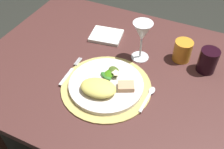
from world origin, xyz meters
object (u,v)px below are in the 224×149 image
at_px(amber_tumbler, 183,51).
at_px(dark_tumbler, 208,61).
at_px(napkin, 106,36).
at_px(wine_glass, 142,33).
at_px(dining_table, 129,98).
at_px(dinner_plate, 106,84).
at_px(fork, 70,72).
at_px(spoon, 149,95).

distance_m(amber_tumbler, dark_tumbler, 0.10).
xyz_separation_m(napkin, wine_glass, (0.18, -0.07, 0.11)).
distance_m(dining_table, dark_tumbler, 0.35).
xyz_separation_m(dining_table, dinner_plate, (-0.05, -0.11, 0.16)).
bearing_deg(dark_tumbler, fork, -152.39).
height_order(dinner_plate, napkin, dinner_plate).
bearing_deg(napkin, dining_table, -41.62).
bearing_deg(fork, dinner_plate, -1.07).
bearing_deg(dining_table, amber_tumbler, 45.98).
bearing_deg(dining_table, wine_glass, 91.46).
relative_size(dinner_plate, fork, 1.66).
bearing_deg(amber_tumbler, spoon, -101.36).
height_order(spoon, amber_tumbler, amber_tumbler).
relative_size(dining_table, dark_tumbler, 12.80).
bearing_deg(napkin, wine_glass, -20.03).
distance_m(spoon, dark_tumbler, 0.27).
height_order(fork, wine_glass, wine_glass).
bearing_deg(spoon, wine_glass, 119.89).
distance_m(dining_table, fork, 0.28).
bearing_deg(spoon, amber_tumbler, 78.64).
distance_m(napkin, amber_tumbler, 0.34).
bearing_deg(dark_tumbler, amber_tumbler, 167.28).
bearing_deg(fork, napkin, 85.11).
height_order(spoon, dark_tumbler, dark_tumbler).
relative_size(wine_glass, amber_tumbler, 1.93).
distance_m(spoon, amber_tumbler, 0.26).
bearing_deg(amber_tumbler, dark_tumbler, -12.72).
xyz_separation_m(fork, spoon, (0.31, 0.02, -0.00)).
bearing_deg(amber_tumbler, dining_table, -134.02).
bearing_deg(napkin, fork, -94.89).
bearing_deg(dining_table, napkin, 138.38).
bearing_deg(spoon, dinner_plate, -172.18).
bearing_deg(wine_glass, dining_table, -88.54).
height_order(dining_table, dark_tumbler, dark_tumbler).
distance_m(dinner_plate, wine_glass, 0.24).
distance_m(dinner_plate, amber_tumbler, 0.34).
bearing_deg(fork, wine_glass, 44.80).
relative_size(dinner_plate, napkin, 2.00).
xyz_separation_m(dining_table, dark_tumbler, (0.26, 0.14, 0.20)).
xyz_separation_m(spoon, dark_tumbler, (0.15, 0.22, 0.04)).
height_order(spoon, napkin, napkin).
height_order(wine_glass, amber_tumbler, wine_glass).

